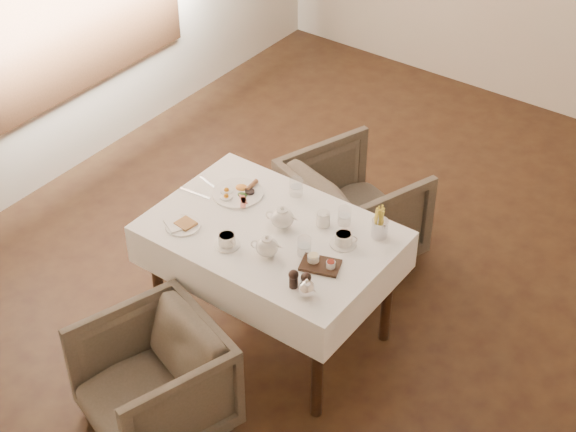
% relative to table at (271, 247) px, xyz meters
% --- Properties ---
extents(table, '(1.28, 0.88, 0.75)m').
position_rel_table_xyz_m(table, '(0.00, 0.00, 0.00)').
color(table, black).
rests_on(table, ground).
extents(armchair_near, '(0.83, 0.84, 0.61)m').
position_rel_table_xyz_m(armchair_near, '(-0.09, -0.87, -0.33)').
color(armchair_near, '#4B4337').
rests_on(armchair_near, ground).
extents(armchair_far, '(0.92, 0.94, 0.67)m').
position_rel_table_xyz_m(armchair_far, '(-0.03, 0.88, -0.30)').
color(armchair_far, '#4B4337').
rests_on(armchair_far, ground).
extents(breakfast_plate, '(0.28, 0.28, 0.04)m').
position_rel_table_xyz_m(breakfast_plate, '(-0.34, 0.15, 0.13)').
color(breakfast_plate, white).
rests_on(breakfast_plate, table).
extents(side_plate, '(0.20, 0.19, 0.02)m').
position_rel_table_xyz_m(side_plate, '(-0.40, -0.26, 0.13)').
color(side_plate, white).
rests_on(side_plate, table).
extents(teapot_centre, '(0.20, 0.18, 0.13)m').
position_rel_table_xyz_m(teapot_centre, '(0.03, 0.05, 0.18)').
color(teapot_centre, white).
rests_on(teapot_centre, table).
extents(teapot_front, '(0.19, 0.18, 0.13)m').
position_rel_table_xyz_m(teapot_front, '(0.11, -0.18, 0.18)').
color(teapot_front, white).
rests_on(teapot_front, table).
extents(creamer, '(0.08, 0.08, 0.08)m').
position_rel_table_xyz_m(creamer, '(0.20, 0.19, 0.16)').
color(creamer, white).
rests_on(creamer, table).
extents(teacup_near, '(0.14, 0.14, 0.07)m').
position_rel_table_xyz_m(teacup_near, '(-0.11, -0.24, 0.15)').
color(teacup_near, white).
rests_on(teacup_near, table).
extents(teacup_far, '(0.14, 0.14, 0.07)m').
position_rel_table_xyz_m(teacup_far, '(0.37, 0.12, 0.15)').
color(teacup_far, white).
rests_on(teacup_far, table).
extents(glass_left, '(0.08, 0.08, 0.10)m').
position_rel_table_xyz_m(glass_left, '(-0.08, 0.33, 0.17)').
color(glass_left, silver).
rests_on(glass_left, table).
extents(glass_mid, '(0.08, 0.08, 0.10)m').
position_rel_table_xyz_m(glass_mid, '(0.25, -0.06, 0.17)').
color(glass_mid, silver).
rests_on(glass_mid, table).
extents(glass_right, '(0.08, 0.08, 0.10)m').
position_rel_table_xyz_m(glass_right, '(0.28, 0.27, 0.17)').
color(glass_right, silver).
rests_on(glass_right, table).
extents(condiment_board, '(0.23, 0.19, 0.05)m').
position_rel_table_xyz_m(condiment_board, '(0.37, -0.09, 0.13)').
color(condiment_board, black).
rests_on(condiment_board, table).
extents(pepper_mill_left, '(0.06, 0.06, 0.10)m').
position_rel_table_xyz_m(pepper_mill_left, '(0.35, -0.29, 0.17)').
color(pepper_mill_left, black).
rests_on(pepper_mill_left, table).
extents(pepper_mill_right, '(0.06, 0.06, 0.10)m').
position_rel_table_xyz_m(pepper_mill_right, '(0.42, -0.27, 0.17)').
color(pepper_mill_right, black).
rests_on(pepper_mill_right, table).
extents(silver_pot, '(0.12, 0.11, 0.11)m').
position_rel_table_xyz_m(silver_pot, '(0.44, -0.31, 0.17)').
color(silver_pot, white).
rests_on(silver_pot, table).
extents(fries_cup, '(0.09, 0.09, 0.18)m').
position_rel_table_xyz_m(fries_cup, '(0.49, 0.29, 0.20)').
color(fries_cup, silver).
rests_on(fries_cup, table).
extents(cutlery_fork, '(0.18, 0.06, 0.00)m').
position_rel_table_xyz_m(cutlery_fork, '(-0.53, 0.13, 0.12)').
color(cutlery_fork, silver).
rests_on(cutlery_fork, table).
extents(cutlery_knife, '(0.20, 0.03, 0.00)m').
position_rel_table_xyz_m(cutlery_knife, '(-0.54, 0.01, 0.12)').
color(cutlery_knife, silver).
rests_on(cutlery_knife, table).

